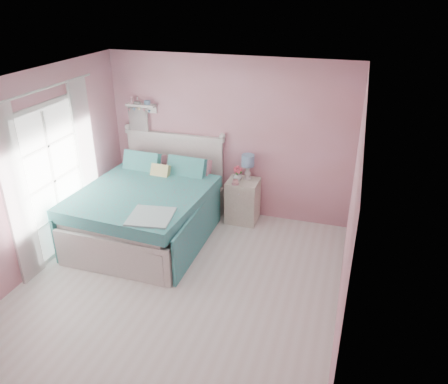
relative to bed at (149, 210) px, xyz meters
The scene contains 13 objects.
floor 1.51m from the bed, 50.41° to the right, with size 4.50×4.50×0.00m, color silver.
room_shell 1.86m from the bed, 50.41° to the right, with size 4.50×4.50×4.50m.
bed is the anchor object (origin of this frame).
nightstand 1.53m from the bed, 34.74° to the left, with size 0.49×0.48×0.71m.
table_lamp 1.72m from the bed, 36.93° to the left, with size 0.20×0.20×0.41m.
vase 1.49m from the bed, 36.58° to the left, with size 0.14×0.14×0.15m, color silver.
teacup 1.41m from the bed, 31.19° to the left, with size 0.09×0.09×0.07m, color pink.
roses 1.52m from the bed, 36.50° to the left, with size 0.14×0.11×0.12m.
wall_shelf 1.78m from the bed, 117.28° to the left, with size 0.50×0.15×0.25m.
hanging_dress 1.57m from the bed, 120.49° to the left, with size 0.34×0.03×0.72m, color white.
french_door 1.42m from the bed, 145.47° to the right, with size 0.04×1.32×2.16m.
curtain_near 1.92m from the bed, 124.22° to the right, with size 0.04×0.40×2.32m, color white.
curtain_far 1.25m from the bed, behind, with size 0.04×0.40×2.32m, color white.
Camera 1 is at (1.93, -4.16, 3.55)m, focal length 35.00 mm.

